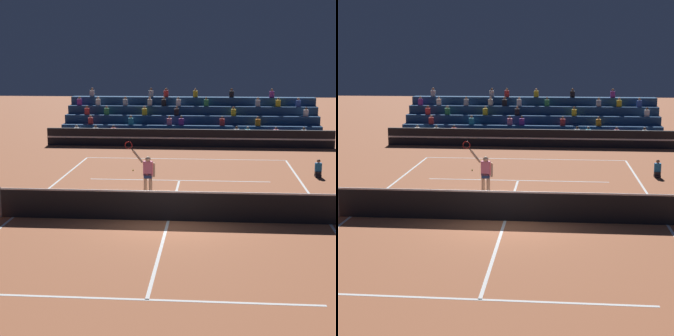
% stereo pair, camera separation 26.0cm
% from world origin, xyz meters
% --- Properties ---
extents(ground_plane, '(120.00, 120.00, 0.00)m').
position_xyz_m(ground_plane, '(0.00, 0.00, 0.00)').
color(ground_plane, '#AD603D').
extents(court_lines, '(11.10, 23.90, 0.01)m').
position_xyz_m(court_lines, '(0.00, 0.00, 0.00)').
color(court_lines, white).
rests_on(court_lines, ground).
extents(tennis_net, '(12.00, 0.10, 1.10)m').
position_xyz_m(tennis_net, '(0.00, 0.00, 0.54)').
color(tennis_net, slate).
rests_on(tennis_net, ground).
extents(sponsor_banner_wall, '(18.00, 0.26, 1.10)m').
position_xyz_m(sponsor_banner_wall, '(0.00, 16.23, 0.55)').
color(sponsor_banner_wall, black).
rests_on(sponsor_banner_wall, ground).
extents(bleacher_stand, '(17.15, 4.75, 3.38)m').
position_xyz_m(bleacher_stand, '(-0.01, 20.03, 1.02)').
color(bleacher_stand, navy).
rests_on(bleacher_stand, ground).
extents(ball_kid_courtside, '(0.30, 0.36, 0.84)m').
position_xyz_m(ball_kid_courtside, '(6.46, 7.71, 0.33)').
color(ball_kid_courtside, black).
rests_on(ball_kid_courtside, ground).
extents(tennis_player, '(1.27, 0.37, 2.36)m').
position_xyz_m(tennis_player, '(-1.07, 3.00, 0.98)').
color(tennis_player, beige).
rests_on(tennis_player, ground).
extents(tennis_ball, '(0.07, 0.07, 0.07)m').
position_xyz_m(tennis_ball, '(-2.42, 8.44, 0.03)').
color(tennis_ball, '#C6DB33').
rests_on(tennis_ball, ground).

